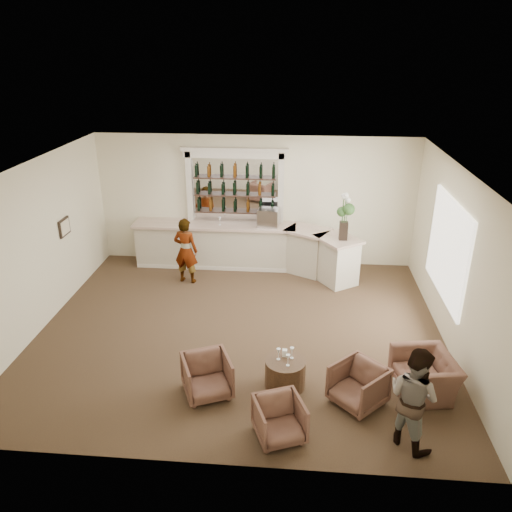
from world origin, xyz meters
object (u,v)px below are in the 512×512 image
Objects in this scene: armchair_right at (358,385)px; espresso_machine at (269,217)px; armchair_far at (424,375)px; sommelier at (186,251)px; bar_counter at (247,247)px; cocktail_table at (285,373)px; guest at (413,397)px; armchair_left at (207,376)px; flower_vase at (345,213)px; armchair_center at (279,420)px.

espresso_machine reaches higher than armchair_right.
armchair_right reaches higher than armchair_far.
armchair_far is (4.77, -3.77, -0.47)m from sommelier.
espresso_machine is (1.90, 0.96, 0.56)m from sommelier.
armchair_right is at bearing -65.57° from bar_counter.
cocktail_table is at bearing -77.32° from espresso_machine.
bar_counter is at bearing -15.24° from guest.
guest is 3.12× the size of espresso_machine.
espresso_machine is (0.67, 5.09, 1.02)m from armchair_left.
guest is at bearing 142.60° from sommelier.
sommelier is at bearing -176.83° from flower_vase.
guest is 3.21m from armchair_left.
armchair_far is 4.36m from flower_vase.
sommelier reaches higher than armchair_far.
armchair_left is at bearing 118.09° from sommelier.
sommelier reaches higher than guest.
bar_counter is 3.56× the size of sommelier.
guest is 5.27m from flower_vase.
espresso_machine is (-2.40, 5.90, 0.57)m from guest.
armchair_left is 2.43m from armchair_right.
armchair_center is (2.45, -5.01, -0.49)m from sommelier.
espresso_machine is at bearing -158.84° from armchair_far.
flower_vase reaches higher than armchair_left.
sommelier is at bearing 83.40° from armchair_left.
armchair_center is at bearing 50.13° from guest.
flower_vase is at bearing -35.05° from guest.
armchair_center is at bearing -103.31° from flower_vase.
guest is 2.08× the size of armchair_right.
armchair_center is 1.37× the size of espresso_machine.
guest reaches higher than armchair_center.
armchair_right is at bearing -23.72° from armchair_left.
flower_vase is (-1.09, 3.97, 1.44)m from armchair_far.
armchair_far is at bearing -53.82° from bar_counter.
bar_counter is 6.53m from guest.
guest is at bearing -83.06° from flower_vase.
armchair_center is at bearing -99.40° from armchair_right.
flower_vase is (1.19, 4.02, 1.52)m from cocktail_table.
espresso_machine is at bearing 73.92° from armchair_center.
armchair_left is 1.00× the size of armchair_right.
espresso_machine is at bearing 154.37° from armchair_right.
sommelier reaches higher than espresso_machine.
guest is at bearing -62.21° from espresso_machine.
guest reaches higher than cocktail_table.
armchair_right is at bearing -2.50° from guest.
bar_counter reaches higher than cocktail_table.
armchair_far is at bearing 6.82° from armchair_center.
armchair_far is (2.28, 0.05, 0.08)m from cocktail_table.
espresso_machine is (0.53, 0.07, 0.79)m from bar_counter.
armchair_left is (-0.14, -5.02, -0.23)m from bar_counter.
armchair_left is 1.50× the size of espresso_machine.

